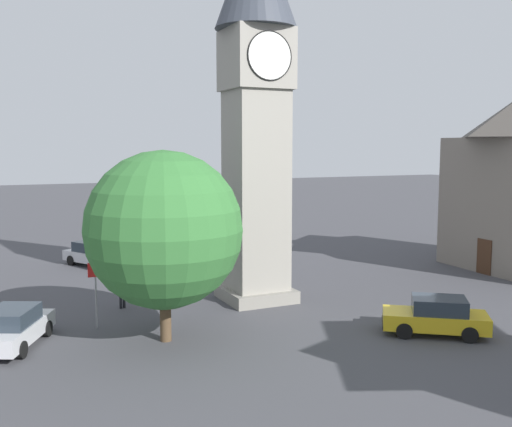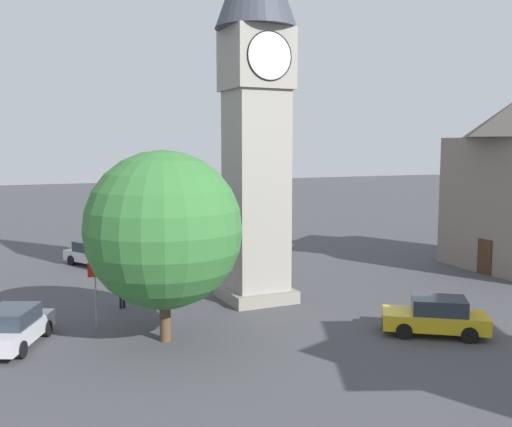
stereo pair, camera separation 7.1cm
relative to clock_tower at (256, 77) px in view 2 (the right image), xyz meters
name	(u,v)px [view 2 (the right image)]	position (x,y,z in m)	size (l,w,h in m)	color
ground_plane	(256,299)	(0.00, 0.00, -10.84)	(200.00, 200.00, 0.00)	#424247
clock_tower	(256,77)	(0.00, 0.00, 0.00)	(3.92, 3.92, 18.61)	gray
car_blue_kerb	(193,264)	(-1.21, 6.15, -10.08)	(4.00, 4.21, 1.53)	#236B38
car_silver_kerb	(94,254)	(-5.93, 12.00, -10.08)	(3.50, 4.42, 1.53)	silver
car_red_corner	(436,316)	(4.30, -7.99, -10.08)	(4.33, 3.80, 1.53)	gold
car_white_side	(13,327)	(-11.25, -2.42, -10.08)	(3.32, 4.45, 1.53)	silver
pedestrian	(122,287)	(-6.36, 1.24, -9.83)	(0.53, 0.34, 1.69)	black
tree	(164,230)	(-5.81, -4.14, -6.45)	(6.10, 6.10, 7.45)	brown
road_sign	(95,284)	(-8.00, -1.42, -8.94)	(0.60, 0.07, 2.80)	gray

